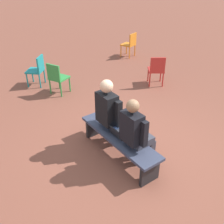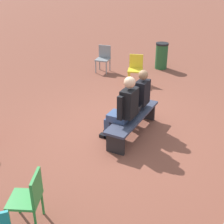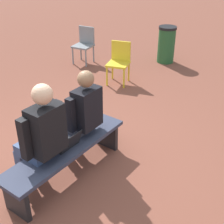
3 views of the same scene
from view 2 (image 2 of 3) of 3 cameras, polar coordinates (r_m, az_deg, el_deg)
name	(u,v)px [view 2 (image 2 of 3)]	position (r m, az deg, el deg)	size (l,w,h in m)	color
ground_plane	(120,130)	(6.83, 1.41, -3.26)	(60.00, 60.00, 0.00)	brown
bench	(133,119)	(6.51, 3.84, -1.35)	(1.80, 0.44, 0.45)	#33384C
person_student	(138,97)	(6.69, 4.71, 2.77)	(0.53, 0.67, 1.32)	#383842
person_adult	(124,108)	(6.12, 2.17, 0.80)	(0.58, 0.73, 1.40)	#384C75
laptop	(134,113)	(6.44, 3.97, -0.23)	(0.32, 0.29, 0.21)	black
plastic_chair_far_right	(30,196)	(4.52, -14.84, -14.69)	(0.55, 0.55, 0.84)	#2D893D
plastic_chair_near_bench_right	(136,67)	(9.27, 4.34, 8.15)	(0.53, 0.53, 0.84)	gold
plastic_chair_mid_courtyard	(104,57)	(10.25, -1.55, 10.02)	(0.48, 0.48, 0.84)	gray
litter_bin	(161,56)	(10.69, 9.04, 10.12)	(0.42, 0.42, 0.86)	#23562D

